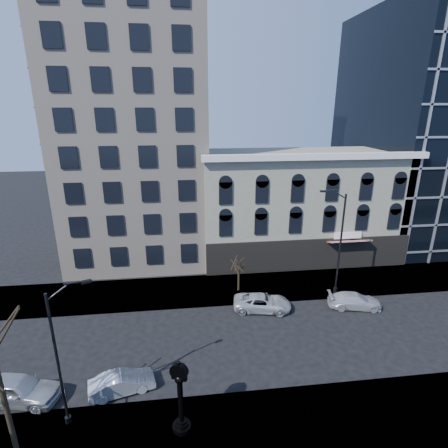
{
  "coord_description": "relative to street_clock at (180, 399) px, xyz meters",
  "views": [
    {
      "loc": [
        -1.15,
        -21.82,
        16.7
      ],
      "look_at": [
        2.0,
        4.0,
        8.0
      ],
      "focal_mm": 28.0,
      "sensor_mm": 36.0,
      "label": 1
    }
  ],
  "objects": [
    {
      "name": "ground",
      "position": [
        1.67,
        7.18,
        -2.13
      ],
      "size": [
        160.0,
        160.0,
        0.0
      ],
      "primitive_type": "plane",
      "color": "black",
      "rests_on": "ground"
    },
    {
      "name": "sidewalk_far",
      "position": [
        1.67,
        15.18,
        -2.07
      ],
      "size": [
        160.0,
        6.0,
        0.12
      ],
      "primitive_type": "cube",
      "color": "gray",
      "rests_on": "ground"
    },
    {
      "name": "sidewalk_near",
      "position": [
        1.67,
        -0.82,
        -2.07
      ],
      "size": [
        160.0,
        6.0,
        0.12
      ],
      "primitive_type": "cube",
      "color": "gray",
      "rests_on": "ground"
    },
    {
      "name": "cream_tower",
      "position": [
        -4.44,
        26.06,
        17.19
      ],
      "size": [
        15.9,
        15.4,
        42.5
      ],
      "color": "beige",
      "rests_on": "ground"
    },
    {
      "name": "victorian_row",
      "position": [
        13.68,
        23.07,
        3.87
      ],
      "size": [
        22.6,
        11.19,
        12.5
      ],
      "color": "gray",
      "rests_on": "ground"
    },
    {
      "name": "glass_office",
      "position": [
        33.67,
        28.09,
        11.87
      ],
      "size": [
        20.0,
        20.15,
        28.0
      ],
      "color": "black",
      "rests_on": "ground"
    },
    {
      "name": "street_clock",
      "position": [
        0.0,
        0.0,
        0.0
      ],
      "size": [
        1.01,
        1.01,
        4.45
      ],
      "rotation": [
        0.0,
        0.0,
        -0.41
      ],
      "color": "black",
      "rests_on": "sidewalk_near"
    },
    {
      "name": "street_lamp_near",
      "position": [
        -5.66,
        1.43,
        4.43
      ],
      "size": [
        2.08,
        1.07,
        8.53
      ],
      "rotation": [
        0.0,
        0.0,
        0.41
      ],
      "color": "black",
      "rests_on": "sidewalk_near"
    },
    {
      "name": "street_lamp_far",
      "position": [
        13.81,
        13.38,
        5.59
      ],
      "size": [
        2.55,
        0.96,
        10.07
      ],
      "rotation": [
        0.0,
        0.0,
        2.87
      ],
      "color": "black",
      "rests_on": "sidewalk_far"
    },
    {
      "name": "bare_tree_far",
      "position": [
        5.49,
        14.62,
        1.03
      ],
      "size": [
        2.35,
        2.35,
        4.04
      ],
      "color": "#2F2617",
      "rests_on": "sidewalk_far"
    },
    {
      "name": "car_near_a",
      "position": [
        -9.64,
        3.21,
        -1.29
      ],
      "size": [
        5.22,
        2.88,
        1.68
      ],
      "primitive_type": "imported",
      "rotation": [
        0.0,
        0.0,
        1.38
      ],
      "color": "#A5A8AD",
      "rests_on": "ground"
    },
    {
      "name": "car_near_b",
      "position": [
        -3.62,
        3.2,
        -1.48
      ],
      "size": [
        4.15,
        2.3,
        1.3
      ],
      "primitive_type": "imported",
      "rotation": [
        0.0,
        0.0,
        1.82
      ],
      "color": "silver",
      "rests_on": "ground"
    },
    {
      "name": "car_far_a",
      "position": [
        7.02,
        11.19,
        -1.44
      ],
      "size": [
        5.31,
        3.16,
        1.38
      ],
      "primitive_type": "imported",
      "rotation": [
        0.0,
        0.0,
        1.39
      ],
      "color": "silver",
      "rests_on": "ground"
    },
    {
      "name": "car_far_b",
      "position": [
        15.12,
        10.58,
        -1.47
      ],
      "size": [
        4.83,
        2.65,
        1.33
      ],
      "primitive_type": "imported",
      "rotation": [
        0.0,
        0.0,
        1.39
      ],
      "color": "silver",
      "rests_on": "ground"
    }
  ]
}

